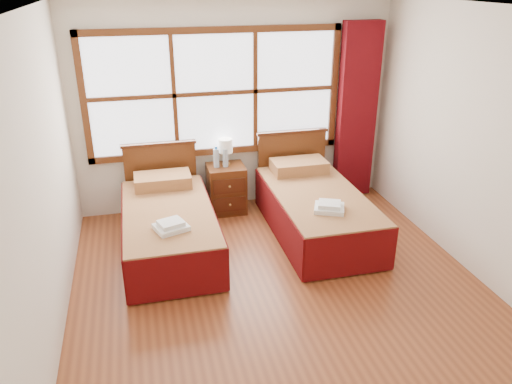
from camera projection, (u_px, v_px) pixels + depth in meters
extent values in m
plane|color=brown|center=(284.00, 297.00, 4.78)|extent=(4.50, 4.50, 0.00)
plane|color=white|center=(292.00, 9.00, 3.73)|extent=(4.50, 4.50, 0.00)
plane|color=silver|center=(235.00, 107.00, 6.26)|extent=(4.00, 0.00, 4.00)
plane|color=silver|center=(38.00, 193.00, 3.82)|extent=(0.00, 4.50, 4.50)
plane|color=silver|center=(491.00, 152.00, 4.69)|extent=(0.00, 4.50, 4.50)
cube|color=white|center=(215.00, 93.00, 6.09)|extent=(3.00, 0.02, 1.40)
cube|color=#552A12|center=(217.00, 151.00, 6.37)|extent=(3.16, 0.06, 0.08)
cube|color=#552A12|center=(213.00, 30.00, 5.78)|extent=(3.16, 0.06, 0.08)
cube|color=#552A12|center=(83.00, 100.00, 5.74)|extent=(0.08, 0.06, 1.56)
cube|color=#552A12|center=(334.00, 87.00, 6.41)|extent=(0.08, 0.06, 1.56)
cube|color=#552A12|center=(174.00, 95.00, 5.97)|extent=(0.05, 0.05, 1.40)
cube|color=#552A12|center=(255.00, 91.00, 6.19)|extent=(0.05, 0.05, 1.40)
cube|color=#552A12|center=(215.00, 93.00, 6.08)|extent=(3.00, 0.05, 0.05)
cube|color=#62090F|center=(357.00, 112.00, 6.53)|extent=(0.50, 0.16, 2.30)
cube|color=#431E0E|center=(170.00, 240.00, 5.51)|extent=(0.85, 1.69, 0.28)
cube|color=maroon|center=(169.00, 220.00, 5.41)|extent=(0.95, 1.87, 0.23)
cube|color=#5E090A|center=(125.00, 236.00, 5.36)|extent=(0.03, 1.87, 0.47)
cube|color=#5E090A|center=(212.00, 226.00, 5.57)|extent=(0.03, 1.87, 0.47)
cube|color=#5E090A|center=(178.00, 277.00, 4.64)|extent=(0.95, 0.03, 0.47)
cube|color=maroon|center=(163.00, 180.00, 5.94)|extent=(0.66, 0.39, 0.15)
cube|color=#552A12|center=(162.00, 179.00, 6.28)|extent=(0.88, 0.06, 0.92)
cube|color=#431E0E|center=(159.00, 144.00, 6.09)|extent=(0.92, 0.08, 0.04)
cube|color=#431E0E|center=(316.00, 223.00, 5.89)|extent=(0.87, 1.74, 0.28)
cube|color=maroon|center=(317.00, 203.00, 5.78)|extent=(0.98, 1.93, 0.24)
cube|color=#5E090A|center=(277.00, 218.00, 5.73)|extent=(0.03, 1.93, 0.48)
cube|color=#5E090A|center=(355.00, 209.00, 5.95)|extent=(0.03, 1.93, 0.48)
cube|color=#5E090A|center=(350.00, 255.00, 4.98)|extent=(0.98, 0.03, 0.48)
cube|color=maroon|center=(299.00, 166.00, 6.33)|extent=(0.68, 0.40, 0.15)
cube|color=#552A12|center=(291.00, 167.00, 6.65)|extent=(0.91, 0.06, 0.95)
cube|color=#431E0E|center=(292.00, 132.00, 6.46)|extent=(0.95, 0.08, 0.04)
cube|color=#552A12|center=(226.00, 189.00, 6.39)|extent=(0.46, 0.41, 0.62)
cube|color=#431E0E|center=(230.00, 204.00, 6.25)|extent=(0.41, 0.02, 0.19)
cube|color=#431E0E|center=(229.00, 186.00, 6.15)|extent=(0.41, 0.02, 0.19)
sphere|color=#B3853C|center=(230.00, 205.00, 6.23)|extent=(0.03, 0.03, 0.03)
sphere|color=#B3853C|center=(230.00, 187.00, 6.13)|extent=(0.03, 0.03, 0.03)
cube|color=white|center=(171.00, 227.00, 4.95)|extent=(0.38, 0.35, 0.05)
cube|color=white|center=(171.00, 223.00, 4.93)|extent=(0.28, 0.27, 0.04)
cube|color=white|center=(329.00, 208.00, 5.31)|extent=(0.39, 0.37, 0.05)
cube|color=white|center=(329.00, 204.00, 5.29)|extent=(0.29, 0.28, 0.04)
cylinder|color=gold|center=(226.00, 164.00, 6.31)|extent=(0.11, 0.11, 0.02)
cylinder|color=gold|center=(226.00, 158.00, 6.28)|extent=(0.02, 0.02, 0.15)
cylinder|color=white|center=(226.00, 146.00, 6.21)|extent=(0.17, 0.17, 0.17)
cylinder|color=#A2B9D0|center=(216.00, 158.00, 6.19)|extent=(0.07, 0.07, 0.24)
cylinder|color=blue|center=(216.00, 148.00, 6.13)|extent=(0.03, 0.03, 0.03)
cylinder|color=#A2B9D0|center=(225.00, 158.00, 6.21)|extent=(0.07, 0.07, 0.23)
cylinder|color=blue|center=(225.00, 148.00, 6.15)|extent=(0.03, 0.03, 0.03)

